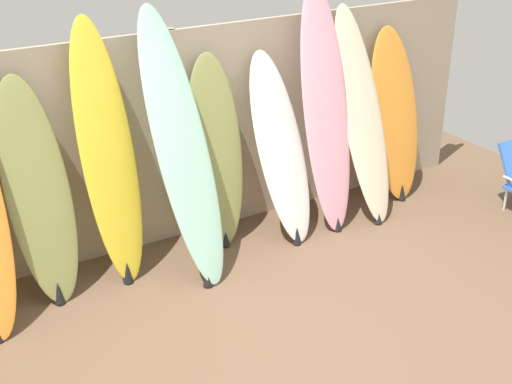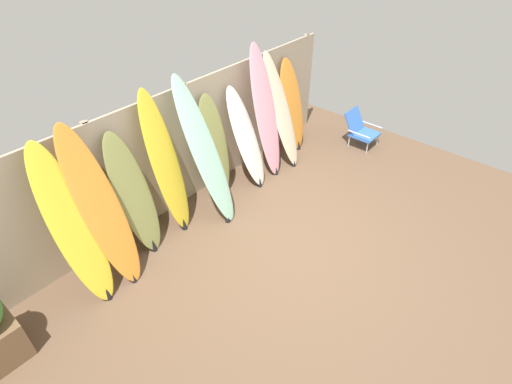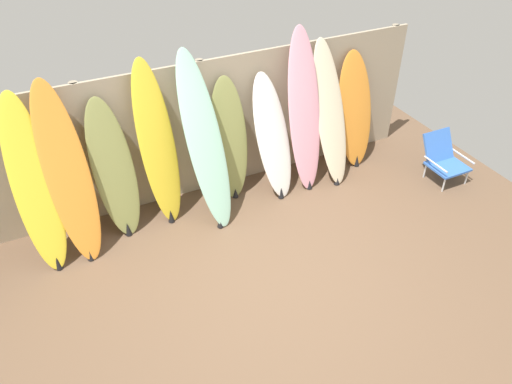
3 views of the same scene
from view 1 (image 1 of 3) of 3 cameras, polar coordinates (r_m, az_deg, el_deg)
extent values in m
plane|color=brown|center=(4.88, 4.37, -13.05)|extent=(7.68, 7.68, 0.00)
cube|color=tan|center=(5.96, -6.35, 4.31)|extent=(6.08, 0.04, 1.80)
cylinder|color=gray|center=(6.00, -6.51, 4.42)|extent=(0.10, 0.10, 1.80)
cylinder|color=gray|center=(6.67, 4.86, 6.68)|extent=(0.10, 0.10, 1.80)
cylinder|color=gray|center=(7.57, 13.91, 8.29)|extent=(0.10, 0.10, 1.80)
ellipsoid|color=olive|center=(5.35, -17.04, -0.03)|extent=(0.54, 0.55, 1.67)
cone|color=black|center=(5.51, -15.50, -7.77)|extent=(0.08, 0.08, 0.18)
ellipsoid|color=yellow|center=(5.42, -11.78, 2.96)|extent=(0.49, 0.55, 2.02)
cone|color=black|center=(5.65, -10.24, -6.33)|extent=(0.08, 0.08, 0.17)
ellipsoid|color=#9ED6BC|center=(5.41, -5.96, 3.55)|extent=(0.56, 0.92, 2.06)
cone|color=black|center=(5.54, -3.88, -6.86)|extent=(0.08, 0.08, 0.13)
ellipsoid|color=olive|center=(5.87, -3.24, 3.17)|extent=(0.49, 0.36, 1.62)
cone|color=black|center=(6.07, -2.43, -3.75)|extent=(0.08, 0.08, 0.13)
ellipsoid|color=white|center=(6.02, 1.97, 3.55)|extent=(0.54, 0.72, 1.58)
cone|color=black|center=(6.11, 3.30, -3.48)|extent=(0.08, 0.08, 0.15)
ellipsoid|color=pink|center=(6.15, 5.61, 6.53)|extent=(0.46, 0.60, 2.11)
cone|color=black|center=(6.36, 6.55, -2.53)|extent=(0.08, 0.08, 0.12)
ellipsoid|color=beige|center=(6.41, 8.50, 6.09)|extent=(0.50, 0.79, 1.88)
cone|color=black|center=(6.53, 9.75, -2.02)|extent=(0.08, 0.08, 0.11)
ellipsoid|color=orange|center=(6.88, 11.04, 6.09)|extent=(0.58, 0.49, 1.62)
cone|color=black|center=(7.01, 11.61, 0.01)|extent=(0.08, 0.08, 0.15)
cylinder|color=silver|center=(7.06, 19.33, -0.55)|extent=(0.02, 0.02, 0.22)
camera|label=2|loc=(1.68, -89.34, 35.24)|focal=28.00mm
camera|label=3|loc=(1.13, 130.85, 56.64)|focal=35.00mm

